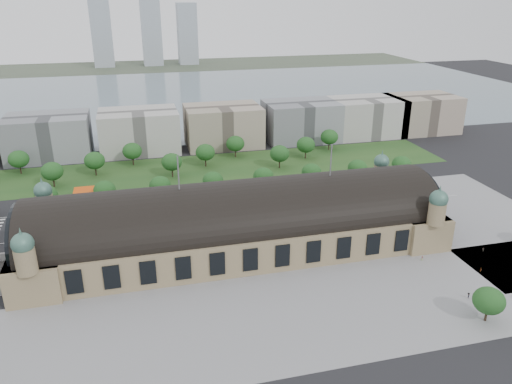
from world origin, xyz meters
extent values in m
plane|color=black|center=(0.00, 0.00, 0.00)|extent=(900.00, 900.00, 0.00)
cube|color=#907D59|center=(0.00, 0.00, 6.00)|extent=(150.00, 40.00, 12.00)
cube|color=#907D59|center=(-67.00, 0.00, 6.00)|extent=(16.00, 43.00, 12.00)
cube|color=#907D59|center=(67.00, 0.00, 6.00)|extent=(16.00, 43.00, 12.00)
cylinder|color=black|center=(0.00, 0.00, 12.00)|extent=(144.00, 37.60, 37.60)
cylinder|color=black|center=(-73.00, 0.00, 14.00)|extent=(1.20, 32.00, 32.00)
cylinder|color=black|center=(73.00, 0.00, 14.00)|extent=(1.20, 32.00, 32.00)
cylinder|color=#907D59|center=(-67.00, 21.00, 16.00)|extent=(6.00, 6.00, 8.00)
sphere|color=#436C5D|center=(-67.00, 21.00, 21.50)|extent=(6.40, 6.40, 6.40)
cone|color=#436C5D|center=(-67.00, 21.00, 25.50)|extent=(1.00, 1.00, 2.50)
cylinder|color=#907D59|center=(67.00, 21.00, 16.00)|extent=(6.00, 6.00, 8.00)
sphere|color=#436C5D|center=(67.00, 21.00, 21.50)|extent=(6.40, 6.40, 6.40)
cone|color=#436C5D|center=(67.00, 21.00, 25.50)|extent=(1.00, 1.00, 2.50)
cylinder|color=#907D59|center=(-67.00, -21.00, 16.00)|extent=(6.00, 6.00, 8.00)
sphere|color=#436C5D|center=(-67.00, -21.00, 21.50)|extent=(6.40, 6.40, 6.40)
cone|color=#436C5D|center=(-67.00, -21.00, 25.50)|extent=(1.00, 1.00, 2.50)
cylinder|color=#907D59|center=(67.00, -21.00, 16.00)|extent=(6.00, 6.00, 8.00)
sphere|color=#436C5D|center=(67.00, -21.00, 21.50)|extent=(6.40, 6.40, 6.40)
cone|color=#436C5D|center=(67.00, -21.00, 25.50)|extent=(1.00, 1.00, 2.50)
cylinder|color=#59595B|center=(-20.00, 0.00, 31.50)|extent=(0.50, 0.50, 12.00)
cylinder|color=#59595B|center=(35.00, 0.00, 31.50)|extent=(0.50, 0.50, 12.00)
cube|color=gray|center=(10.00, -44.00, 0.00)|extent=(190.00, 48.00, 0.12)
cube|color=gray|center=(103.00, 0.00, 0.00)|extent=(56.00, 100.00, 0.12)
cube|color=black|center=(-20.00, 38.00, 0.00)|extent=(260.00, 26.00, 0.10)
cube|color=#21481D|center=(-15.00, 93.00, 0.00)|extent=(300.00, 45.00, 0.10)
cube|color=#DC4B0C|center=(-55.00, 62.00, 4.70)|extent=(14.00, 9.00, 0.70)
cube|color=#59595B|center=(-53.00, 68.00, 1.60)|extent=(7.00, 5.00, 3.20)
cylinder|color=#59595B|center=(-60.50, 65.20, 2.20)|extent=(0.50, 0.50, 4.40)
cylinder|color=#59595B|center=(-49.50, 65.20, 2.20)|extent=(0.50, 0.50, 4.40)
cylinder|color=#59595B|center=(-60.50, 58.80, 2.20)|extent=(0.50, 0.50, 4.40)
cylinder|color=#59595B|center=(-49.50, 58.80, 2.20)|extent=(0.50, 0.50, 4.40)
cube|color=slate|center=(0.00, 298.00, 0.00)|extent=(700.00, 320.00, 0.08)
cube|color=#44513D|center=(0.00, 498.00, 0.00)|extent=(700.00, 120.00, 0.14)
cube|color=#9EA8B2|center=(-60.00, 508.00, 40.00)|extent=(24.00, 24.00, 80.00)
cube|color=#9EA8B2|center=(0.00, 508.00, 42.50)|extent=(24.00, 24.00, 85.00)
cube|color=#9EA8B2|center=(45.00, 508.00, 37.50)|extent=(24.00, 24.00, 75.00)
cube|color=gray|center=(-80.00, 133.00, 12.00)|extent=(45.00, 32.00, 24.00)
cube|color=#B7B4AE|center=(-30.00, 133.00, 12.00)|extent=(45.00, 32.00, 24.00)
cube|color=tan|center=(20.00, 133.00, 12.00)|extent=(45.00, 32.00, 24.00)
cube|color=gray|center=(70.00, 133.00, 12.00)|extent=(45.00, 32.00, 24.00)
cube|color=#B7B4AE|center=(115.00, 133.00, 12.00)|extent=(45.00, 32.00, 24.00)
cube|color=tan|center=(155.00, 133.00, 12.00)|extent=(45.00, 32.00, 24.00)
cylinder|color=#2D2116|center=(-72.00, 53.00, 2.16)|extent=(0.70, 0.70, 4.32)
ellipsoid|color=#184017|center=(-72.00, 53.00, 7.44)|extent=(9.60, 9.60, 8.16)
cylinder|color=#2D2116|center=(-48.00, 53.00, 2.16)|extent=(0.70, 0.70, 4.32)
ellipsoid|color=#184017|center=(-48.00, 53.00, 7.44)|extent=(9.60, 9.60, 8.16)
cylinder|color=#2D2116|center=(-24.00, 53.00, 2.16)|extent=(0.70, 0.70, 4.32)
ellipsoid|color=#184017|center=(-24.00, 53.00, 7.44)|extent=(9.60, 9.60, 8.16)
cylinder|color=#2D2116|center=(0.00, 53.00, 2.16)|extent=(0.70, 0.70, 4.32)
ellipsoid|color=#184017|center=(0.00, 53.00, 7.44)|extent=(9.60, 9.60, 8.16)
cylinder|color=#2D2116|center=(24.00, 53.00, 2.16)|extent=(0.70, 0.70, 4.32)
ellipsoid|color=#184017|center=(24.00, 53.00, 7.44)|extent=(9.60, 9.60, 8.16)
cylinder|color=#2D2116|center=(48.00, 53.00, 2.16)|extent=(0.70, 0.70, 4.32)
ellipsoid|color=#184017|center=(48.00, 53.00, 7.44)|extent=(9.60, 9.60, 8.16)
cylinder|color=#2D2116|center=(72.00, 53.00, 2.16)|extent=(0.70, 0.70, 4.32)
ellipsoid|color=#184017|center=(72.00, 53.00, 7.44)|extent=(9.60, 9.60, 8.16)
cylinder|color=#2D2116|center=(96.00, 53.00, 2.16)|extent=(0.70, 0.70, 4.32)
ellipsoid|color=#184017|center=(96.00, 53.00, 7.44)|extent=(9.60, 9.60, 8.16)
cylinder|color=#2D2116|center=(-92.00, 107.00, 2.34)|extent=(0.70, 0.70, 4.68)
ellipsoid|color=#184017|center=(-92.00, 107.00, 8.06)|extent=(10.40, 10.40, 8.84)
cylinder|color=#2D2116|center=(-73.00, 83.00, 2.34)|extent=(0.70, 0.70, 4.68)
ellipsoid|color=#184017|center=(-73.00, 83.00, 8.06)|extent=(10.40, 10.40, 8.84)
cylinder|color=#2D2116|center=(-54.00, 95.00, 2.34)|extent=(0.70, 0.70, 4.68)
ellipsoid|color=#184017|center=(-54.00, 95.00, 8.06)|extent=(10.40, 10.40, 8.84)
cylinder|color=#2D2116|center=(-35.00, 107.00, 2.34)|extent=(0.70, 0.70, 4.68)
ellipsoid|color=#184017|center=(-35.00, 107.00, 8.06)|extent=(10.40, 10.40, 8.84)
cylinder|color=#2D2116|center=(-16.00, 83.00, 2.34)|extent=(0.70, 0.70, 4.68)
ellipsoid|color=#184017|center=(-16.00, 83.00, 8.06)|extent=(10.40, 10.40, 8.84)
cylinder|color=#2D2116|center=(3.00, 95.00, 2.34)|extent=(0.70, 0.70, 4.68)
ellipsoid|color=#184017|center=(3.00, 95.00, 8.06)|extent=(10.40, 10.40, 8.84)
cylinder|color=#2D2116|center=(22.00, 107.00, 2.34)|extent=(0.70, 0.70, 4.68)
ellipsoid|color=#184017|center=(22.00, 107.00, 8.06)|extent=(10.40, 10.40, 8.84)
cylinder|color=#2D2116|center=(41.00, 83.00, 2.34)|extent=(0.70, 0.70, 4.68)
ellipsoid|color=#184017|center=(41.00, 83.00, 8.06)|extent=(10.40, 10.40, 8.84)
cylinder|color=#2D2116|center=(60.00, 95.00, 2.34)|extent=(0.70, 0.70, 4.68)
ellipsoid|color=#184017|center=(60.00, 95.00, 8.06)|extent=(10.40, 10.40, 8.84)
cylinder|color=#2D2116|center=(79.00, 107.00, 2.34)|extent=(0.70, 0.70, 4.68)
ellipsoid|color=#184017|center=(79.00, 107.00, 8.06)|extent=(10.40, 10.40, 8.84)
cylinder|color=#2D2116|center=(60.00, -60.00, 1.98)|extent=(0.70, 0.70, 3.96)
ellipsoid|color=#184017|center=(60.00, -60.00, 6.82)|extent=(9.00, 9.00, 7.65)
imported|color=black|center=(-62.45, 32.21, 0.75)|extent=(5.43, 2.62, 1.49)
imported|color=maroon|center=(-12.46, 48.23, 0.75)|extent=(5.42, 2.72, 1.51)
imported|color=#181D43|center=(16.90, 31.87, 0.70)|extent=(4.23, 1.91, 1.41)
imported|color=black|center=(-53.42, 21.00, 0.81)|extent=(5.16, 3.54, 1.61)
imported|color=maroon|center=(-47.19, 21.00, 0.68)|extent=(5.20, 4.83, 1.36)
imported|color=#182143|center=(-44.10, 25.00, 0.78)|extent=(5.82, 4.24, 1.57)
imported|color=slate|center=(-39.36, 25.00, 0.73)|extent=(4.62, 3.35, 1.46)
imported|color=silver|center=(-44.20, 21.00, 0.70)|extent=(4.47, 2.90, 1.39)
imported|color=gray|center=(-24.88, 21.00, 0.76)|extent=(5.95, 5.08, 1.52)
imported|color=black|center=(-45.13, 24.00, 0.74)|extent=(5.53, 4.00, 1.49)
imported|color=#B1341C|center=(3.72, 31.16, 1.51)|extent=(11.07, 3.65, 3.03)
imported|color=silver|center=(24.22, 32.00, 1.78)|extent=(12.76, 2.99, 3.55)
imported|color=silver|center=(22.80, 28.75, 1.86)|extent=(13.58, 4.37, 3.72)
imported|color=gray|center=(61.22, -24.61, 0.82)|extent=(0.91, 0.70, 1.64)
imported|color=gray|center=(76.15, -36.50, 0.86)|extent=(0.74, 0.72, 1.72)
imported|color=gray|center=(86.53, -24.00, 0.80)|extent=(0.71, 0.89, 1.60)
imported|color=gray|center=(62.28, -49.02, 0.99)|extent=(1.33, 1.26, 1.98)
camera|label=1|loc=(-33.41, -159.54, 88.30)|focal=35.00mm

